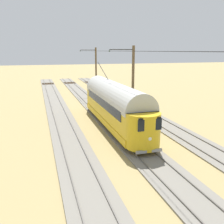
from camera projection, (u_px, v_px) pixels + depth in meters
ground_plane at (105, 116)px, 28.41m from camera, size 220.00×220.00×0.00m
track_streetcar_siding at (143, 112)px, 30.03m from camera, size 2.80×80.00×0.18m
track_adjacent_siding at (104, 115)px, 28.69m from camera, size 2.80×80.00×0.18m
track_third_siding at (61, 118)px, 27.35m from camera, size 2.80×80.00×0.18m
vintage_streetcar at (114, 103)px, 24.42m from camera, size 2.65×16.55×5.79m
catenary_pole_foreground at (96, 70)px, 42.10m from camera, size 2.77×0.28×7.76m
catenary_pole_mid_near at (132, 82)px, 26.20m from camera, size 2.77×0.28×7.76m
overhead_wire_run at (141, 51)px, 17.50m from camera, size 2.56×55.24×0.18m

